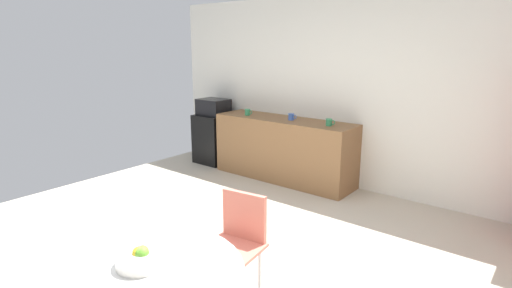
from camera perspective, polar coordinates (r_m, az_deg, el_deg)
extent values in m
plane|color=beige|center=(3.67, -10.68, -17.95)|extent=(6.00, 6.00, 0.00)
cube|color=white|center=(5.57, 12.84, 7.20)|extent=(6.00, 0.10, 2.60)
cube|color=brown|center=(5.81, 3.98, -0.75)|extent=(2.13, 0.60, 0.90)
cube|color=black|center=(6.70, -6.01, 0.80)|extent=(0.54, 0.54, 0.81)
cube|color=black|center=(6.60, -6.13, 5.32)|extent=(0.48, 0.38, 0.26)
cylinder|color=white|center=(2.35, -16.96, -17.46)|extent=(1.18, 1.18, 0.03)
cylinder|color=silver|center=(3.17, -7.74, -18.84)|extent=(0.02, 0.02, 0.42)
cylinder|color=silver|center=(3.24, 0.52, -17.94)|extent=(0.02, 0.02, 0.42)
cylinder|color=silver|center=(3.38, -4.30, -16.46)|extent=(0.02, 0.02, 0.42)
cube|color=#DB7260|center=(3.08, -3.62, -14.90)|extent=(0.47, 0.47, 0.03)
cube|color=#DB7260|center=(3.13, -1.69, -10.23)|extent=(0.38, 0.09, 0.38)
cylinder|color=silver|center=(2.37, -16.19, -15.62)|extent=(0.27, 0.27, 0.07)
sphere|color=yellow|center=(2.36, -16.50, -14.73)|extent=(0.07, 0.07, 0.07)
sphere|color=#66B233|center=(2.35, -15.93, -14.84)|extent=(0.07, 0.07, 0.07)
sphere|color=#66B233|center=(2.36, -16.36, -14.77)|extent=(0.07, 0.07, 0.07)
sphere|color=#66B233|center=(2.37, -15.98, -14.61)|extent=(0.07, 0.07, 0.07)
cylinder|color=#338C59|center=(5.99, -1.23, 4.59)|extent=(0.08, 0.08, 0.09)
torus|color=#338C59|center=(5.95, -0.81, 4.58)|extent=(0.06, 0.01, 0.06)
cylinder|color=#338C59|center=(5.28, 10.43, 3.09)|extent=(0.08, 0.08, 0.09)
torus|color=#338C59|center=(5.25, 10.99, 3.06)|extent=(0.06, 0.01, 0.06)
cylinder|color=#3F66BF|center=(5.62, 5.07, 3.92)|extent=(0.08, 0.08, 0.09)
torus|color=#3F66BF|center=(5.59, 5.57, 3.90)|extent=(0.06, 0.01, 0.06)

